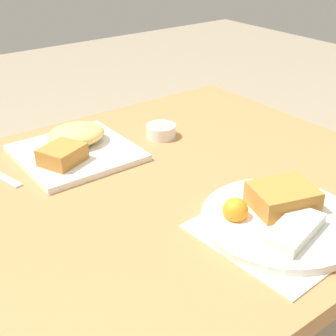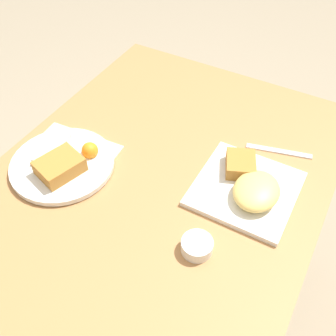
{
  "view_description": "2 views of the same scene",
  "coord_description": "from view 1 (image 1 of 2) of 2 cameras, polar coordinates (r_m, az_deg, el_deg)",
  "views": [
    {
      "loc": [
        0.44,
        0.65,
        1.2
      ],
      "look_at": [
        -0.03,
        0.01,
        0.77
      ],
      "focal_mm": 50.0,
      "sensor_mm": 36.0,
      "label": 1
    },
    {
      "loc": [
        -0.59,
        -0.35,
        1.48
      ],
      "look_at": [
        -0.01,
        -0.02,
        0.77
      ],
      "focal_mm": 42.0,
      "sensor_mm": 36.0,
      "label": 2
    }
  ],
  "objects": [
    {
      "name": "menu_card",
      "position": [
        0.8,
        12.03,
        -8.24
      ],
      "size": [
        0.2,
        0.25,
        0.0
      ],
      "rotation": [
        0.0,
        0.0,
        0.06
      ],
      "color": "beige",
      "rests_on": "dining_table"
    },
    {
      "name": "plate_oval_far",
      "position": [
        0.82,
        13.38,
        -5.62
      ],
      "size": [
        0.27,
        0.27,
        0.05
      ],
      "color": "white",
      "rests_on": "menu_card"
    },
    {
      "name": "dining_table",
      "position": [
        0.96,
        -2.14,
        -6.83
      ],
      "size": [
        1.04,
        0.81,
        0.73
      ],
      "color": "#B27A47",
      "rests_on": "ground_plane"
    },
    {
      "name": "sauce_ramekin",
      "position": [
        1.12,
        -0.84,
        4.57
      ],
      "size": [
        0.07,
        0.07,
        0.03
      ],
      "color": "white",
      "rests_on": "dining_table"
    },
    {
      "name": "plate_square_near",
      "position": [
        1.05,
        -11.33,
        2.65
      ],
      "size": [
        0.24,
        0.24,
        0.06
      ],
      "color": "white",
      "rests_on": "dining_table"
    }
  ]
}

